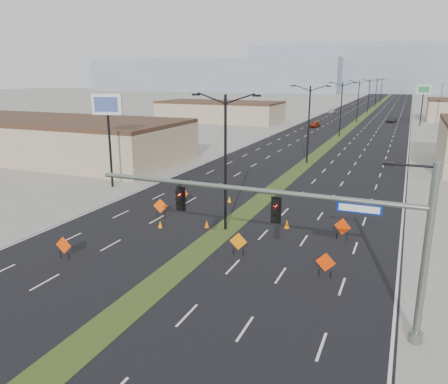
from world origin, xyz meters
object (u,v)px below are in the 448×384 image
at_px(pole_sign_west, 107,112).
at_px(streetlight_1, 309,122).
at_px(pole_sign_east_far, 423,93).
at_px(car_left, 315,124).
at_px(construction_sign_5, 342,227).
at_px(streetlight_2, 341,108).
at_px(cone_3, 229,199).
at_px(cone_0, 160,224).
at_px(construction_sign_3, 238,242).
at_px(streetlight_3, 358,100).
at_px(construction_sign_4, 325,263).
at_px(construction_sign_0, 64,246).
at_px(construction_sign_2, 183,194).
at_px(streetlight_0, 225,159).
at_px(signal_mast, 315,225).
at_px(streetlight_5, 376,92).
at_px(streetlight_6, 381,90).
at_px(cone_2, 287,224).
at_px(streetlight_4, 369,95).
at_px(cone_1, 207,224).
at_px(car_mid, 392,119).
at_px(car_far, 331,111).
at_px(construction_sign_1, 160,207).

bearing_deg(pole_sign_west, streetlight_1, 38.83).
height_order(streetlight_1, pole_sign_east_far, streetlight_1).
bearing_deg(car_left, construction_sign_5, -70.67).
relative_size(streetlight_2, cone_3, 16.73).
bearing_deg(cone_0, cone_3, 75.00).
relative_size(construction_sign_3, pole_sign_west, 0.16).
height_order(streetlight_3, construction_sign_4, streetlight_3).
distance_m(construction_sign_0, construction_sign_2, 13.76).
distance_m(streetlight_0, pole_sign_west, 17.81).
relative_size(signal_mast, cone_0, 28.58).
distance_m(streetlight_0, streetlight_5, 140.00).
relative_size(streetlight_0, cone_3, 16.73).
distance_m(streetlight_6, cone_2, 166.03).
relative_size(streetlight_4, cone_2, 14.93).
xyz_separation_m(streetlight_3, cone_0, (-4.73, -85.58, -5.13)).
xyz_separation_m(car_left, construction_sign_4, (15.84, -74.85, 0.22)).
relative_size(cone_0, cone_1, 0.94).
bearing_deg(construction_sign_3, cone_0, 154.10).
height_order(streetlight_5, cone_1, streetlight_5).
height_order(construction_sign_4, pole_sign_west, pole_sign_west).
bearing_deg(car_mid, streetlight_6, 102.31).
height_order(streetlight_6, car_left, streetlight_6).
bearing_deg(car_far, construction_sign_5, -77.71).
height_order(streetlight_0, pole_sign_west, streetlight_0).
xyz_separation_m(streetlight_3, cone_3, (-2.47, -77.13, -5.12)).
bearing_deg(car_left, pole_sign_east_far, 35.78).
relative_size(car_left, cone_2, 5.94).
bearing_deg(car_mid, streetlight_5, 105.34).
distance_m(construction_sign_4, cone_0, 13.64).
xyz_separation_m(construction_sign_1, construction_sign_2, (-0.06, 4.08, 0.06)).
relative_size(streetlight_0, cone_2, 14.93).
bearing_deg(pole_sign_east_far, construction_sign_5, -92.64).
bearing_deg(cone_0, car_mid, 81.90).
distance_m(signal_mast, streetlight_5, 150.25).
xyz_separation_m(car_far, construction_sign_2, (4.16, -103.25, 0.34)).
bearing_deg(streetlight_6, car_mid, -84.29).
xyz_separation_m(car_left, car_far, (-2.79, 38.32, -0.03)).
relative_size(car_far, cone_0, 7.88).
bearing_deg(streetlight_5, construction_sign_5, -86.53).
height_order(car_far, construction_sign_2, construction_sign_2).
xyz_separation_m(cone_1, cone_3, (-0.99, 7.02, -0.00)).
bearing_deg(streetlight_0, construction_sign_5, 7.93).
height_order(streetlight_2, pole_sign_east_far, streetlight_2).
bearing_deg(streetlight_0, cone_3, 109.77).
relative_size(car_far, construction_sign_3, 2.91).
bearing_deg(construction_sign_0, streetlight_4, 82.72).
distance_m(streetlight_5, car_far, 33.98).
distance_m(construction_sign_3, cone_3, 12.20).
height_order(streetlight_4, construction_sign_5, streetlight_4).
relative_size(construction_sign_2, construction_sign_3, 1.09).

